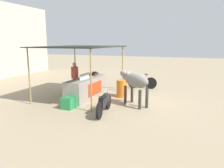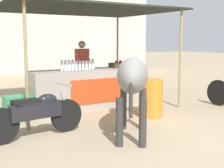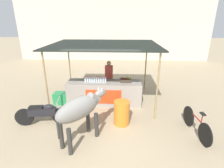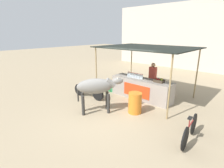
{
  "view_description": "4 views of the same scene",
  "coord_description": "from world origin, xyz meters",
  "views": [
    {
      "loc": [
        -9.09,
        -2.52,
        2.63
      ],
      "look_at": [
        -0.45,
        0.77,
        0.84
      ],
      "focal_mm": 35.0,
      "sensor_mm": 36.0,
      "label": 1
    },
    {
      "loc": [
        -3.49,
        -4.59,
        1.67
      ],
      "look_at": [
        -0.02,
        1.13,
        0.72
      ],
      "focal_mm": 50.0,
      "sensor_mm": 36.0,
      "label": 2
    },
    {
      "loc": [
        0.62,
        -4.43,
        3.35
      ],
      "look_at": [
        0.35,
        1.37,
        1.18
      ],
      "focal_mm": 28.0,
      "sensor_mm": 36.0,
      "label": 3
    },
    {
      "loc": [
        4.31,
        -4.59,
        3.08
      ],
      "look_at": [
        -0.45,
        0.62,
        0.97
      ],
      "focal_mm": 28.0,
      "sensor_mm": 36.0,
      "label": 4
    }
  ],
  "objects": [
    {
      "name": "ground_plane",
      "position": [
        0.0,
        0.0,
        0.0
      ],
      "size": [
        60.0,
        60.0,
        0.0
      ],
      "primitive_type": "plane",
      "color": "tan"
    },
    {
      "name": "bicycle_leaning",
      "position": [
        2.97,
        0.23,
        0.35
      ],
      "size": [
        0.2,
        1.66,
        0.85
      ],
      "color": "black",
      "rests_on": "ground"
    },
    {
      "name": "water_bottle_row",
      "position": [
        -0.35,
        2.15,
        1.07
      ],
      "size": [
        0.88,
        0.07,
        0.25
      ],
      "color": "silver",
      "rests_on": "stall_counter"
    },
    {
      "name": "stall_counter",
      "position": [
        0.0,
        2.2,
        0.48
      ],
      "size": [
        3.0,
        0.82,
        0.96
      ],
      "color": "#9E9389",
      "rests_on": "ground"
    },
    {
      "name": "fruit_crate",
      "position": [
        0.87,
        2.25,
        1.03
      ],
      "size": [
        0.44,
        0.32,
        0.18
      ],
      "color": "#3F3326",
      "rests_on": "stall_counter"
    },
    {
      "name": "water_barrel",
      "position": [
        0.71,
        0.7,
        0.41
      ],
      "size": [
        0.53,
        0.53,
        0.83
      ],
      "primitive_type": "cylinder",
      "color": "orange",
      "rests_on": "ground"
    },
    {
      "name": "stall_awning",
      "position": [
        0.0,
        2.5,
        2.34
      ],
      "size": [
        4.2,
        3.2,
        2.43
      ],
      "color": "black",
      "rests_on": "ground"
    },
    {
      "name": "cow",
      "position": [
        -0.44,
        -0.25,
        1.03
      ],
      "size": [
        1.39,
        1.67,
        1.44
      ],
      "color": "gray",
      "rests_on": "ground"
    },
    {
      "name": "building_wall_far",
      "position": [
        0.0,
        10.72,
        2.72
      ],
      "size": [
        16.0,
        0.5,
        5.45
      ],
      "primitive_type": "cube",
      "color": "beige",
      "rests_on": "ground"
    },
    {
      "name": "cooler_box",
      "position": [
        -1.79,
        2.1,
        0.24
      ],
      "size": [
        0.6,
        0.44,
        0.48
      ],
      "primitive_type": "cube",
      "color": "#268C4C",
      "rests_on": "ground"
    },
    {
      "name": "vendor_behind_counter",
      "position": [
        0.15,
        2.95,
        0.85
      ],
      "size": [
        0.34,
        0.22,
        1.65
      ],
      "color": "#383842",
      "rests_on": "ground"
    },
    {
      "name": "motorcycle_parked",
      "position": [
        -1.89,
        0.53,
        0.43
      ],
      "size": [
        1.8,
        0.55,
        0.9
      ],
      "color": "black",
      "rests_on": "ground"
    }
  ]
}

